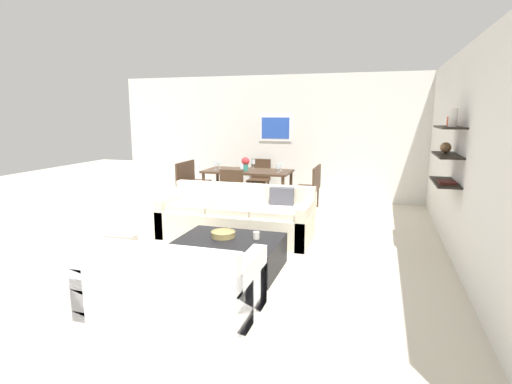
# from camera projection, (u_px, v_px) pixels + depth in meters

# --- Properties ---
(ground_plane) EXTENTS (18.00, 18.00, 0.00)m
(ground_plane) POSITION_uv_depth(u_px,v_px,m) (229.00, 243.00, 5.97)
(ground_plane) COLOR beige
(back_wall_unit) EXTENTS (8.40, 0.09, 2.70)m
(back_wall_unit) POSITION_uv_depth(u_px,v_px,m) (298.00, 138.00, 8.95)
(back_wall_unit) COLOR silver
(back_wall_unit) RESTS_ON ground
(right_wall_shelf_unit) EXTENTS (0.34, 8.20, 2.70)m
(right_wall_shelf_unit) POSITION_uv_depth(u_px,v_px,m) (457.00, 153.00, 5.41)
(right_wall_shelf_unit) COLOR silver
(right_wall_shelf_unit) RESTS_ON ground
(sofa_beige) EXTENTS (2.28, 0.90, 0.78)m
(sofa_beige) POSITION_uv_depth(u_px,v_px,m) (237.00, 219.00, 6.23)
(sofa_beige) COLOR beige
(sofa_beige) RESTS_ON ground
(loveseat_white) EXTENTS (1.60, 0.90, 0.78)m
(loveseat_white) POSITION_uv_depth(u_px,v_px,m) (171.00, 284.00, 3.83)
(loveseat_white) COLOR white
(loveseat_white) RESTS_ON ground
(coffee_table) EXTENTS (1.23, 0.93, 0.38)m
(coffee_table) POSITION_uv_depth(u_px,v_px,m) (229.00, 254.00, 4.95)
(coffee_table) COLOR black
(coffee_table) RESTS_ON ground
(decorative_bowl) EXTENTS (0.30, 0.30, 0.07)m
(decorative_bowl) POSITION_uv_depth(u_px,v_px,m) (223.00, 234.00, 4.99)
(decorative_bowl) COLOR #99844C
(decorative_bowl) RESTS_ON coffee_table
(candle_jar) EXTENTS (0.08, 0.08, 0.09)m
(candle_jar) POSITION_uv_depth(u_px,v_px,m) (256.00, 235.00, 4.92)
(candle_jar) COLOR silver
(candle_jar) RESTS_ON coffee_table
(dining_table) EXTENTS (1.74, 0.86, 0.75)m
(dining_table) POSITION_uv_depth(u_px,v_px,m) (248.00, 174.00, 8.22)
(dining_table) COLOR #422D1E
(dining_table) RESTS_ON ground
(dining_chair_right_near) EXTENTS (0.44, 0.44, 0.88)m
(dining_chair_right_near) POSITION_uv_depth(u_px,v_px,m) (309.00, 187.00, 7.70)
(dining_chair_right_near) COLOR #422D1E
(dining_chair_right_near) RESTS_ON ground
(dining_chair_right_far) EXTENTS (0.44, 0.44, 0.88)m
(dining_chair_right_far) POSITION_uv_depth(u_px,v_px,m) (312.00, 184.00, 8.06)
(dining_chair_right_far) COLOR #422D1E
(dining_chair_right_far) RESTS_ON ground
(dining_chair_left_near) EXTENTS (0.44, 0.44, 0.88)m
(dining_chair_left_near) POSITION_uv_depth(u_px,v_px,m) (186.00, 181.00, 8.43)
(dining_chair_left_near) COLOR #422D1E
(dining_chair_left_near) RESTS_ON ground
(dining_chair_head) EXTENTS (0.44, 0.44, 0.88)m
(dining_chair_head) POSITION_uv_depth(u_px,v_px,m) (260.00, 176.00, 9.03)
(dining_chair_head) COLOR #422D1E
(dining_chair_head) RESTS_ON ground
(dining_chair_foot) EXTENTS (0.44, 0.44, 0.88)m
(dining_chair_foot) POSITION_uv_depth(u_px,v_px,m) (234.00, 189.00, 7.46)
(dining_chair_foot) COLOR #422D1E
(dining_chair_foot) RESTS_ON ground
(dining_chair_left_far) EXTENTS (0.44, 0.44, 0.88)m
(dining_chair_left_far) POSITION_uv_depth(u_px,v_px,m) (194.00, 178.00, 8.79)
(dining_chair_left_far) COLOR #422D1E
(dining_chair_left_far) RESTS_ON ground
(wine_glass_right_far) EXTENTS (0.07, 0.07, 0.16)m
(wine_glass_right_far) POSITION_uv_depth(u_px,v_px,m) (281.00, 165.00, 8.09)
(wine_glass_right_far) COLOR silver
(wine_glass_right_far) RESTS_ON dining_table
(wine_glass_left_far) EXTENTS (0.07, 0.07, 0.14)m
(wine_glass_left_far) POSITION_uv_depth(u_px,v_px,m) (219.00, 164.00, 8.47)
(wine_glass_left_far) COLOR silver
(wine_glass_left_far) RESTS_ON dining_table
(wine_glass_left_near) EXTENTS (0.07, 0.07, 0.18)m
(wine_glass_left_near) POSITION_uv_depth(u_px,v_px,m) (215.00, 163.00, 8.27)
(wine_glass_left_near) COLOR silver
(wine_glass_left_near) RESTS_ON dining_table
(wine_glass_head) EXTENTS (0.08, 0.08, 0.18)m
(wine_glass_head) POSITION_uv_depth(u_px,v_px,m) (253.00, 162.00, 8.52)
(wine_glass_head) COLOR silver
(wine_glass_head) RESTS_ON dining_table
(wine_glass_right_near) EXTENTS (0.08, 0.08, 0.17)m
(wine_glass_right_near) POSITION_uv_depth(u_px,v_px,m) (278.00, 166.00, 7.89)
(wine_glass_right_near) COLOR silver
(wine_glass_right_near) RESTS_ON dining_table
(wine_glass_foot) EXTENTS (0.07, 0.07, 0.17)m
(wine_glass_foot) POSITION_uv_depth(u_px,v_px,m) (242.00, 167.00, 7.83)
(wine_glass_foot) COLOR silver
(wine_glass_foot) RESTS_ON dining_table
(centerpiece_vase) EXTENTS (0.16, 0.16, 0.27)m
(centerpiece_vase) POSITION_uv_depth(u_px,v_px,m) (246.00, 163.00, 8.14)
(centerpiece_vase) COLOR teal
(centerpiece_vase) RESTS_ON dining_table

